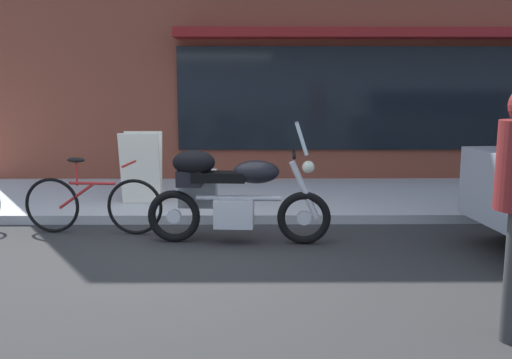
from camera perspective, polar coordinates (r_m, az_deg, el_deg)
The scene contains 4 objects.
ground_plane at distance 5.99m, azimuth -7.81°, elevation -7.62°, with size 80.00×80.00×0.00m, color #2A2A2A.
touring_motorcycle at distance 6.25m, azimuth -3.04°, elevation -1.20°, with size 2.08×0.75×1.38m.
parked_bicycle at distance 6.93m, azimuth -16.53°, elevation -2.39°, with size 1.70×0.48×0.93m.
sandwich_board_sign at distance 7.98m, azimuth -11.75°, elevation 1.21°, with size 0.55×0.43×1.01m.
Camera 1 is at (0.76, -5.67, 1.76)m, focal length 38.71 mm.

